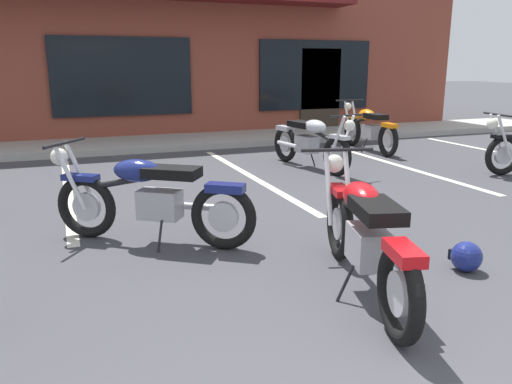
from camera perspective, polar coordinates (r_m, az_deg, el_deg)
name	(u,v)px	position (r m, az deg, el deg)	size (l,w,h in m)	color
ground_plane	(236,259)	(4.63, -2.31, -7.53)	(80.00, 80.00, 0.00)	#3D3D42
sidewalk_kerb	(131,144)	(11.13, -13.81, 5.26)	(22.00, 1.80, 0.14)	#A8A59E
brick_storefront_building	(108,54)	(14.75, -16.26, 14.61)	(17.81, 6.81, 3.94)	brown
painted_stall_lines	(165,183)	(7.64, -10.19, 1.01)	(13.68, 4.80, 0.01)	silver
motorcycle_foreground_classic	(364,234)	(3.94, 12.08, -4.59)	(0.88, 2.07, 0.98)	black
motorcycle_silver_naked	(150,197)	(5.00, -11.85, -0.58)	(1.82, 1.43, 0.98)	black
motorcycle_blue_standard	(310,141)	(8.57, 6.12, 5.69)	(0.78, 2.10, 0.98)	black
motorcycle_green_cafe_racer	(369,128)	(10.58, 12.57, 7.03)	(0.66, 2.11, 0.98)	black
helmet_on_pavement	(466,256)	(4.68, 22.54, -6.71)	(0.26, 0.26, 0.26)	navy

